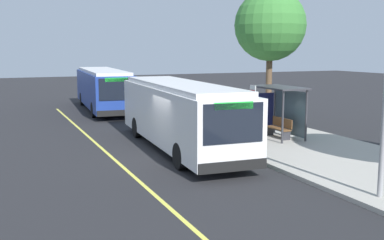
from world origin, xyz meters
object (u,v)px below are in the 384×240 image
(waiting_bench, at_px, (279,128))
(pedestrian_commuter, at_px, (249,117))
(transit_bus_second, at_px, (103,88))
(transit_bus_main, at_px, (180,113))
(route_sign_post, at_px, (253,108))

(waiting_bench, bearing_deg, pedestrian_commuter, -118.46)
(waiting_bench, bearing_deg, transit_bus_second, -160.32)
(transit_bus_second, bearing_deg, transit_bus_main, 0.56)
(waiting_bench, bearing_deg, route_sign_post, -52.99)
(transit_bus_main, height_order, route_sign_post, same)
(transit_bus_second, relative_size, waiting_bench, 7.41)
(transit_bus_second, relative_size, pedestrian_commuter, 7.01)
(transit_bus_second, xyz_separation_m, waiting_bench, (14.80, 5.29, -0.98))
(waiting_bench, xyz_separation_m, route_sign_post, (2.09, -2.78, 1.32))
(pedestrian_commuter, bearing_deg, transit_bus_second, -164.19)
(waiting_bench, height_order, pedestrian_commuter, pedestrian_commuter)
(route_sign_post, height_order, pedestrian_commuter, route_sign_post)
(waiting_bench, distance_m, pedestrian_commuter, 1.56)
(transit_bus_main, xyz_separation_m, pedestrian_commuter, (-0.53, 3.85, -0.50))
(transit_bus_second, bearing_deg, pedestrian_commuter, 15.81)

